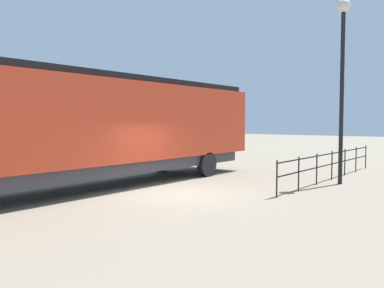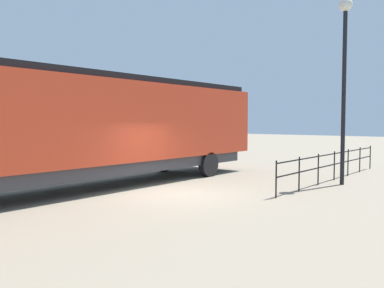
% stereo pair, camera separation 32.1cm
% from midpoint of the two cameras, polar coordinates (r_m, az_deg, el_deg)
% --- Properties ---
extents(ground_plane, '(120.00, 120.00, 0.00)m').
position_cam_midpoint_polar(ground_plane, '(13.68, -1.29, -7.18)').
color(ground_plane, gray).
extents(locomotive, '(3.11, 16.99, 4.18)m').
position_cam_midpoint_polar(locomotive, '(15.31, -12.51, 2.68)').
color(locomotive, red).
rests_on(locomotive, ground_plane).
extents(lamp_post, '(0.52, 0.52, 7.20)m').
position_cam_midpoint_polar(lamp_post, '(16.87, 21.46, 11.54)').
color(lamp_post, black).
rests_on(lamp_post, ground_plane).
extents(platform_fence, '(0.05, 10.41, 1.22)m').
position_cam_midpoint_polar(platform_fence, '(17.93, 20.14, -2.37)').
color(platform_fence, black).
rests_on(platform_fence, ground_plane).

